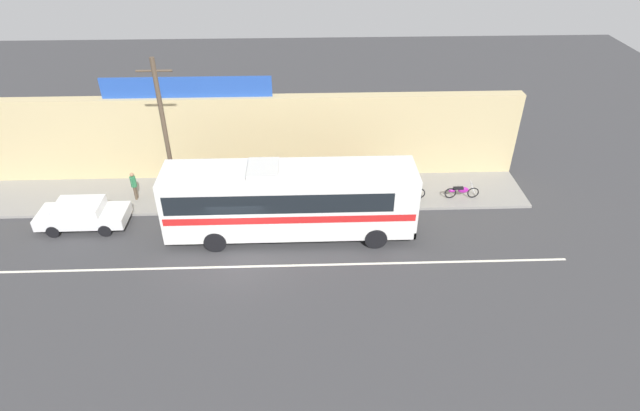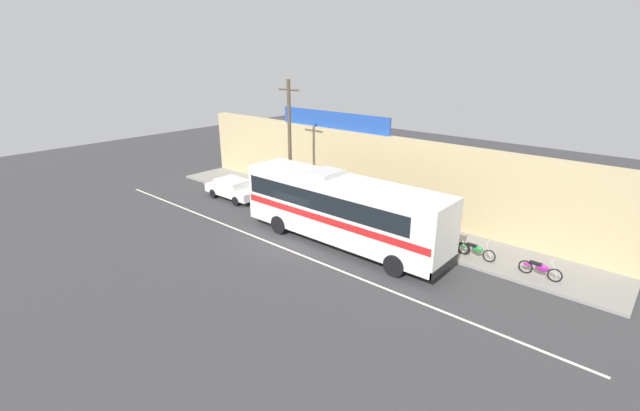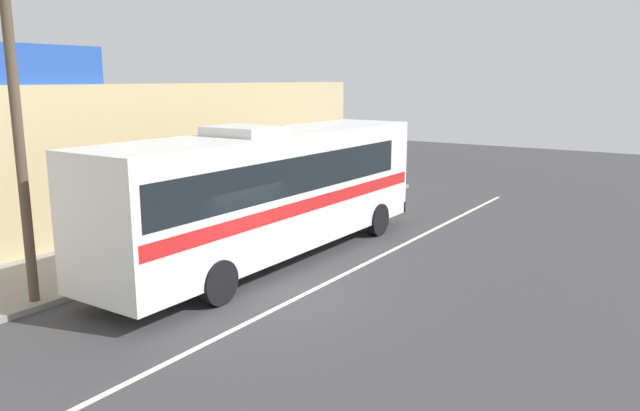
{
  "view_description": "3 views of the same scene",
  "coord_description": "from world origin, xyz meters",
  "px_view_note": "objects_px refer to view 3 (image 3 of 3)",
  "views": [
    {
      "loc": [
        3.11,
        -18.94,
        15.3
      ],
      "look_at": [
        3.86,
        2.4,
        1.09
      ],
      "focal_mm": 29.4,
      "sensor_mm": 36.0,
      "label": 1
    },
    {
      "loc": [
        15.27,
        -14.93,
        9.58
      ],
      "look_at": [
        0.64,
        1.94,
        1.64
      ],
      "focal_mm": 24.25,
      "sensor_mm": 36.0,
      "label": 2
    },
    {
      "loc": [
        -10.66,
        -8.68,
        4.97
      ],
      "look_at": [
        4.14,
        1.15,
        1.29
      ],
      "focal_mm": 34.49,
      "sensor_mm": 36.0,
      "label": 3
    }
  ],
  "objects_px": {
    "intercity_bus": "(270,187)",
    "motorcycle_purple": "(297,200)",
    "pedestrian_far_right": "(132,225)",
    "motorcycle_black": "(314,195)",
    "motorcycle_orange": "(353,185)",
    "utility_pole": "(16,114)",
    "pedestrian_far_left": "(234,189)"
  },
  "relations": [
    {
      "from": "motorcycle_purple",
      "to": "motorcycle_orange",
      "type": "bearing_deg",
      "value": -0.2
    },
    {
      "from": "intercity_bus",
      "to": "motorcycle_purple",
      "type": "distance_m",
      "value": 5.88
    },
    {
      "from": "pedestrian_far_left",
      "to": "motorcycle_orange",
      "type": "bearing_deg",
      "value": -11.22
    },
    {
      "from": "motorcycle_orange",
      "to": "pedestrian_far_right",
      "type": "height_order",
      "value": "pedestrian_far_right"
    },
    {
      "from": "intercity_bus",
      "to": "motorcycle_purple",
      "type": "relative_size",
      "value": 6.4
    },
    {
      "from": "utility_pole",
      "to": "motorcycle_purple",
      "type": "distance_m",
      "value": 11.38
    },
    {
      "from": "intercity_bus",
      "to": "pedestrian_far_right",
      "type": "xyz_separation_m",
      "value": [
        -2.35,
        2.92,
        -0.99
      ]
    },
    {
      "from": "intercity_bus",
      "to": "pedestrian_far_right",
      "type": "distance_m",
      "value": 3.88
    },
    {
      "from": "motorcycle_orange",
      "to": "motorcycle_black",
      "type": "height_order",
      "value": "same"
    },
    {
      "from": "motorcycle_black",
      "to": "pedestrian_far_right",
      "type": "relative_size",
      "value": 1.19
    },
    {
      "from": "intercity_bus",
      "to": "utility_pole",
      "type": "distance_m",
      "value": 6.52
    },
    {
      "from": "pedestrian_far_right",
      "to": "motorcycle_orange",
      "type": "bearing_deg",
      "value": -1.11
    },
    {
      "from": "utility_pole",
      "to": "motorcycle_orange",
      "type": "bearing_deg",
      "value": 2.14
    },
    {
      "from": "intercity_bus",
      "to": "pedestrian_far_left",
      "type": "height_order",
      "value": "intercity_bus"
    },
    {
      "from": "pedestrian_far_right",
      "to": "intercity_bus",
      "type": "bearing_deg",
      "value": -51.15
    },
    {
      "from": "intercity_bus",
      "to": "motorcycle_black",
      "type": "distance_m",
      "value": 6.91
    },
    {
      "from": "motorcycle_orange",
      "to": "pedestrian_far_left",
      "type": "height_order",
      "value": "pedestrian_far_left"
    },
    {
      "from": "motorcycle_purple",
      "to": "pedestrian_far_left",
      "type": "distance_m",
      "value": 2.45
    },
    {
      "from": "utility_pole",
      "to": "motorcycle_black",
      "type": "bearing_deg",
      "value": 2.75
    },
    {
      "from": "intercity_bus",
      "to": "pedestrian_far_right",
      "type": "height_order",
      "value": "intercity_bus"
    },
    {
      "from": "motorcycle_purple",
      "to": "pedestrian_far_left",
      "type": "height_order",
      "value": "pedestrian_far_left"
    },
    {
      "from": "intercity_bus",
      "to": "motorcycle_purple",
      "type": "xyz_separation_m",
      "value": [
        5.0,
        2.72,
        -1.5
      ]
    },
    {
      "from": "motorcycle_purple",
      "to": "motorcycle_black",
      "type": "bearing_deg",
      "value": 0.18
    },
    {
      "from": "motorcycle_purple",
      "to": "pedestrian_far_right",
      "type": "height_order",
      "value": "pedestrian_far_right"
    },
    {
      "from": "pedestrian_far_right",
      "to": "motorcycle_purple",
      "type": "bearing_deg",
      "value": -1.61
    },
    {
      "from": "utility_pole",
      "to": "pedestrian_far_right",
      "type": "bearing_deg",
      "value": 12.85
    },
    {
      "from": "utility_pole",
      "to": "motorcycle_purple",
      "type": "bearing_deg",
      "value": 3.03
    },
    {
      "from": "motorcycle_orange",
      "to": "pedestrian_far_right",
      "type": "distance_m",
      "value": 11.46
    },
    {
      "from": "motorcycle_orange",
      "to": "motorcycle_black",
      "type": "distance_m",
      "value": 2.92
    },
    {
      "from": "motorcycle_black",
      "to": "pedestrian_far_left",
      "type": "xyz_separation_m",
      "value": [
        -3.22,
        1.2,
        0.6
      ]
    },
    {
      "from": "pedestrian_far_right",
      "to": "motorcycle_black",
      "type": "bearing_deg",
      "value": -1.37
    },
    {
      "from": "utility_pole",
      "to": "motorcycle_orange",
      "type": "relative_size",
      "value": 4.32
    }
  ]
}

